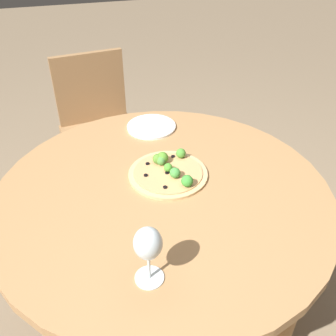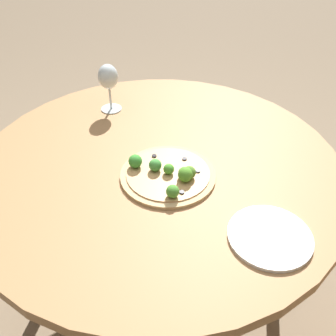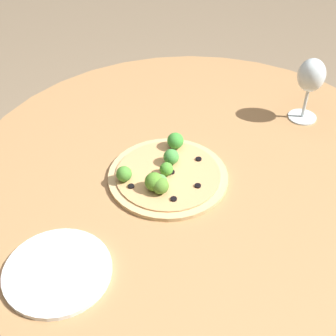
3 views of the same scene
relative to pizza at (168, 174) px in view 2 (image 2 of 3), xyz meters
name	(u,v)px [view 2 (image 2 of 3)]	position (x,y,z in m)	size (l,w,h in m)	color
ground_plane	(161,295)	(0.07, -0.04, -0.73)	(12.00, 12.00, 0.00)	#847056
dining_table	(158,177)	(0.07, -0.04, -0.08)	(1.10, 1.10, 0.71)	#A87A4C
pizza	(168,174)	(0.00, 0.00, 0.00)	(0.27, 0.27, 0.06)	tan
wine_glass	(108,79)	(0.40, -0.17, 0.11)	(0.07, 0.07, 0.17)	silver
plate_near	(270,236)	(-0.33, 0.02, -0.01)	(0.20, 0.20, 0.01)	white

